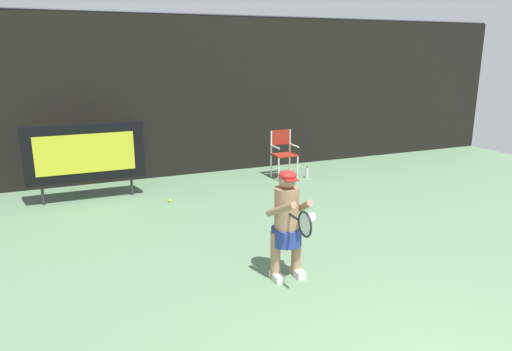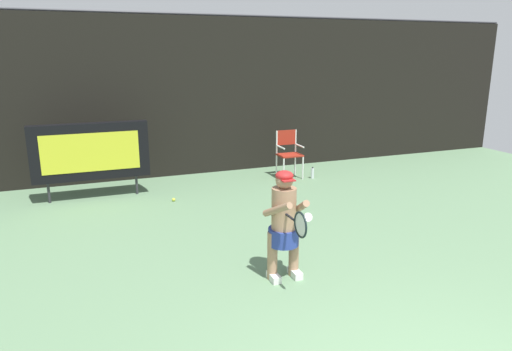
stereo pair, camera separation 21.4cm
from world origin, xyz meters
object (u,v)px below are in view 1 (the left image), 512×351
at_px(scoreboard, 85,153).
at_px(water_bottle, 307,173).
at_px(tennis_player, 287,221).
at_px(tennis_racket, 304,224).
at_px(umpire_chair, 283,151).
at_px(tennis_ball_loose, 285,215).
at_px(tennis_ball_spare, 170,200).

xyz_separation_m(scoreboard, water_bottle, (4.75, -0.20, -0.82)).
distance_m(scoreboard, tennis_player, 4.91).
bearing_deg(tennis_racket, umpire_chair, 82.80).
distance_m(scoreboard, umpire_chair, 4.30).
relative_size(tennis_racket, tennis_ball_loose, 8.85).
height_order(scoreboard, tennis_player, scoreboard).
bearing_deg(water_bottle, tennis_ball_loose, -127.14).
xyz_separation_m(scoreboard, tennis_player, (2.11, -4.43, -0.19)).
height_order(tennis_player, tennis_racket, tennis_player).
bearing_deg(umpire_chair, tennis_racket, -113.72).
xyz_separation_m(tennis_player, tennis_ball_loose, (1.00, 2.05, -0.72)).
bearing_deg(tennis_ball_spare, tennis_racket, -81.13).
bearing_deg(tennis_racket, tennis_ball_loose, 84.41).
bearing_deg(water_bottle, umpire_chair, 146.55).
relative_size(umpire_chair, tennis_player, 0.76).
bearing_deg(scoreboard, tennis_racket, -67.19).
xyz_separation_m(tennis_player, tennis_racket, (-0.03, -0.50, 0.15)).
bearing_deg(tennis_ball_loose, water_bottle, 52.86).
xyz_separation_m(water_bottle, tennis_player, (-2.65, -4.22, 0.63)).
bearing_deg(tennis_ball_loose, tennis_player, -116.00).
bearing_deg(tennis_player, umpire_chair, 64.36).
bearing_deg(tennis_ball_spare, scoreboard, 151.73).
xyz_separation_m(scoreboard, tennis_ball_loose, (3.11, -2.37, -0.91)).
height_order(scoreboard, tennis_ball_spare, scoreboard).
xyz_separation_m(umpire_chair, water_bottle, (0.47, -0.31, -0.50)).
xyz_separation_m(tennis_racket, tennis_ball_loose, (1.04, 2.55, -0.87)).
relative_size(umpire_chair, tennis_ball_loose, 15.88).
distance_m(tennis_ball_loose, tennis_ball_spare, 2.33).
height_order(scoreboard, tennis_racket, scoreboard).
bearing_deg(tennis_racket, water_bottle, 76.93).
bearing_deg(water_bottle, tennis_racket, -119.58).
height_order(water_bottle, tennis_racket, tennis_racket).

